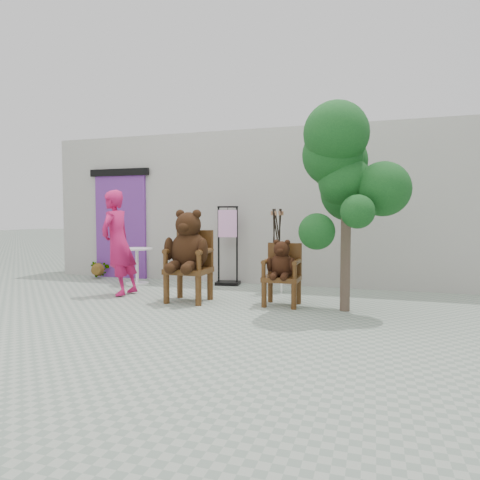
{
  "coord_description": "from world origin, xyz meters",
  "views": [
    {
      "loc": [
        2.19,
        -5.39,
        1.34
      ],
      "look_at": [
        0.17,
        1.01,
        0.95
      ],
      "focal_mm": 32.0,
      "sensor_mm": 36.0,
      "label": 1
    }
  ],
  "objects_px": {
    "stool_bucket": "(277,256)",
    "tree": "(344,167)",
    "display_stand": "(228,255)",
    "chair_big": "(189,250)",
    "chair_small": "(282,267)",
    "person": "(118,243)",
    "cafe_table": "(137,262)"
  },
  "relations": [
    {
      "from": "cafe_table",
      "to": "tree",
      "type": "bearing_deg",
      "value": -16.43
    },
    {
      "from": "chair_big",
      "to": "cafe_table",
      "type": "relative_size",
      "value": 2.03
    },
    {
      "from": "chair_small",
      "to": "person",
      "type": "height_order",
      "value": "person"
    },
    {
      "from": "stool_bucket",
      "to": "chair_small",
      "type": "bearing_deg",
      "value": -73.17
    },
    {
      "from": "cafe_table",
      "to": "stool_bucket",
      "type": "xyz_separation_m",
      "value": [
        2.79,
        -0.06,
        0.2
      ]
    },
    {
      "from": "person",
      "to": "stool_bucket",
      "type": "distance_m",
      "value": 2.7
    },
    {
      "from": "stool_bucket",
      "to": "tree",
      "type": "relative_size",
      "value": 0.51
    },
    {
      "from": "chair_big",
      "to": "person",
      "type": "bearing_deg",
      "value": 173.45
    },
    {
      "from": "tree",
      "to": "chair_small",
      "type": "bearing_deg",
      "value": 174.54
    },
    {
      "from": "person",
      "to": "chair_big",
      "type": "bearing_deg",
      "value": 84.99
    },
    {
      "from": "chair_big",
      "to": "chair_small",
      "type": "height_order",
      "value": "chair_big"
    },
    {
      "from": "display_stand",
      "to": "tree",
      "type": "height_order",
      "value": "tree"
    },
    {
      "from": "person",
      "to": "stool_bucket",
      "type": "height_order",
      "value": "person"
    },
    {
      "from": "chair_small",
      "to": "cafe_table",
      "type": "bearing_deg",
      "value": 160.61
    },
    {
      "from": "chair_small",
      "to": "stool_bucket",
      "type": "height_order",
      "value": "stool_bucket"
    },
    {
      "from": "tree",
      "to": "display_stand",
      "type": "bearing_deg",
      "value": 144.35
    },
    {
      "from": "person",
      "to": "display_stand",
      "type": "xyz_separation_m",
      "value": [
        1.41,
        1.54,
        -0.29
      ]
    },
    {
      "from": "chair_big",
      "to": "display_stand",
      "type": "relative_size",
      "value": 0.94
    },
    {
      "from": "chair_small",
      "to": "tree",
      "type": "relative_size",
      "value": 0.34
    },
    {
      "from": "chair_small",
      "to": "tree",
      "type": "distance_m",
      "value": 1.68
    },
    {
      "from": "display_stand",
      "to": "tree",
      "type": "relative_size",
      "value": 0.53
    },
    {
      "from": "chair_big",
      "to": "display_stand",
      "type": "distance_m",
      "value": 1.71
    },
    {
      "from": "cafe_table",
      "to": "tree",
      "type": "height_order",
      "value": "tree"
    },
    {
      "from": "cafe_table",
      "to": "stool_bucket",
      "type": "distance_m",
      "value": 2.8
    },
    {
      "from": "stool_bucket",
      "to": "tree",
      "type": "distance_m",
      "value": 2.12
    },
    {
      "from": "chair_big",
      "to": "tree",
      "type": "relative_size",
      "value": 0.5
    },
    {
      "from": "chair_big",
      "to": "person",
      "type": "distance_m",
      "value": 1.37
    },
    {
      "from": "chair_small",
      "to": "person",
      "type": "relative_size",
      "value": 0.56
    },
    {
      "from": "display_stand",
      "to": "chair_big",
      "type": "bearing_deg",
      "value": -99.89
    },
    {
      "from": "display_stand",
      "to": "stool_bucket",
      "type": "relative_size",
      "value": 1.04
    },
    {
      "from": "chair_big",
      "to": "stool_bucket",
      "type": "relative_size",
      "value": 0.98
    },
    {
      "from": "cafe_table",
      "to": "tree",
      "type": "distance_m",
      "value": 4.44
    }
  ]
}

